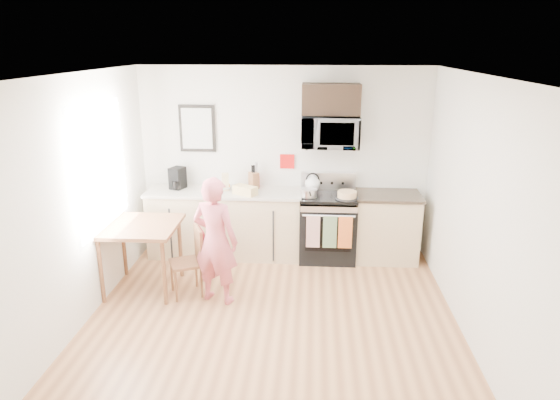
# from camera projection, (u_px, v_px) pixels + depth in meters

# --- Properties ---
(floor) EXTENTS (4.60, 4.60, 0.00)m
(floor) POSITION_uv_depth(u_px,v_px,m) (270.00, 333.00, 5.18)
(floor) COLOR brown
(floor) RESTS_ON ground
(back_wall) EXTENTS (4.00, 0.04, 2.60)m
(back_wall) POSITION_uv_depth(u_px,v_px,m) (284.00, 161.00, 6.98)
(back_wall) COLOR white
(back_wall) RESTS_ON floor
(front_wall) EXTENTS (4.00, 0.04, 2.60)m
(front_wall) POSITION_uv_depth(u_px,v_px,m) (229.00, 359.00, 2.60)
(front_wall) COLOR white
(front_wall) RESTS_ON floor
(left_wall) EXTENTS (0.04, 4.60, 2.60)m
(left_wall) POSITION_uv_depth(u_px,v_px,m) (67.00, 210.00, 4.92)
(left_wall) COLOR white
(left_wall) RESTS_ON floor
(right_wall) EXTENTS (0.04, 4.60, 2.60)m
(right_wall) POSITION_uv_depth(u_px,v_px,m) (482.00, 220.00, 4.66)
(right_wall) COLOR white
(right_wall) RESTS_ON floor
(ceiling) EXTENTS (4.00, 4.60, 0.04)m
(ceiling) POSITION_uv_depth(u_px,v_px,m) (268.00, 76.00, 4.40)
(ceiling) COLOR white
(ceiling) RESTS_ON back_wall
(window) EXTENTS (0.06, 1.40, 1.50)m
(window) POSITION_uv_depth(u_px,v_px,m) (101.00, 167.00, 5.61)
(window) COLOR silver
(window) RESTS_ON left_wall
(cabinet_left) EXTENTS (2.10, 0.60, 0.90)m
(cabinet_left) POSITION_uv_depth(u_px,v_px,m) (225.00, 224.00, 7.00)
(cabinet_left) COLOR #D3BE87
(cabinet_left) RESTS_ON floor
(countertop_left) EXTENTS (2.14, 0.64, 0.04)m
(countertop_left) POSITION_uv_depth(u_px,v_px,m) (224.00, 192.00, 6.86)
(countertop_left) COLOR beige
(countertop_left) RESTS_ON cabinet_left
(cabinet_right) EXTENTS (0.84, 0.60, 0.90)m
(cabinet_right) POSITION_uv_depth(u_px,v_px,m) (386.00, 228.00, 6.85)
(cabinet_right) COLOR #D3BE87
(cabinet_right) RESTS_ON floor
(countertop_right) EXTENTS (0.88, 0.64, 0.04)m
(countertop_right) POSITION_uv_depth(u_px,v_px,m) (388.00, 195.00, 6.71)
(countertop_right) COLOR black
(countertop_right) RESTS_ON cabinet_right
(range) EXTENTS (0.76, 0.70, 1.16)m
(range) POSITION_uv_depth(u_px,v_px,m) (328.00, 228.00, 6.89)
(range) COLOR black
(range) RESTS_ON floor
(microwave) EXTENTS (0.76, 0.51, 0.42)m
(microwave) POSITION_uv_depth(u_px,v_px,m) (330.00, 132.00, 6.59)
(microwave) COLOR silver
(microwave) RESTS_ON back_wall
(upper_cabinet) EXTENTS (0.76, 0.35, 0.40)m
(upper_cabinet) POSITION_uv_depth(u_px,v_px,m) (331.00, 99.00, 6.51)
(upper_cabinet) COLOR black
(upper_cabinet) RESTS_ON back_wall
(wall_art) EXTENTS (0.50, 0.04, 0.65)m
(wall_art) POSITION_uv_depth(u_px,v_px,m) (197.00, 128.00, 6.90)
(wall_art) COLOR black
(wall_art) RESTS_ON back_wall
(wall_trivet) EXTENTS (0.20, 0.02, 0.20)m
(wall_trivet) POSITION_uv_depth(u_px,v_px,m) (287.00, 161.00, 6.96)
(wall_trivet) COLOR red
(wall_trivet) RESTS_ON back_wall
(person) EXTENTS (0.63, 0.50, 1.49)m
(person) POSITION_uv_depth(u_px,v_px,m) (215.00, 241.00, 5.63)
(person) COLOR #BE344E
(person) RESTS_ON floor
(dining_table) EXTENTS (0.89, 0.89, 0.83)m
(dining_table) POSITION_uv_depth(u_px,v_px,m) (140.00, 232.00, 5.91)
(dining_table) COLOR brown
(dining_table) RESTS_ON floor
(chair) EXTENTS (0.49, 0.47, 0.83)m
(chair) POSITION_uv_depth(u_px,v_px,m) (195.00, 251.00, 5.87)
(chair) COLOR brown
(chair) RESTS_ON floor
(knife_block) EXTENTS (0.17, 0.18, 0.23)m
(knife_block) POSITION_uv_depth(u_px,v_px,m) (254.00, 180.00, 6.94)
(knife_block) COLOR brown
(knife_block) RESTS_ON countertop_left
(utensil_crock) EXTENTS (0.12, 0.12, 0.36)m
(utensil_crock) POSITION_uv_depth(u_px,v_px,m) (255.00, 177.00, 6.99)
(utensil_crock) COLOR red
(utensil_crock) RESTS_ON countertop_left
(fruit_bowl) EXTENTS (0.27, 0.27, 0.10)m
(fruit_bowl) POSITION_uv_depth(u_px,v_px,m) (224.00, 187.00, 6.89)
(fruit_bowl) COLOR white
(fruit_bowl) RESTS_ON countertop_left
(milk_carton) EXTENTS (0.11, 0.11, 0.24)m
(milk_carton) POSITION_uv_depth(u_px,v_px,m) (225.00, 182.00, 6.84)
(milk_carton) COLOR #D4BB7F
(milk_carton) RESTS_ON countertop_left
(coffee_maker) EXTENTS (0.23, 0.28, 0.30)m
(coffee_maker) POSITION_uv_depth(u_px,v_px,m) (177.00, 179.00, 6.91)
(coffee_maker) COLOR black
(coffee_maker) RESTS_ON countertop_left
(bread_bag) EXTENTS (0.36, 0.31, 0.12)m
(bread_bag) POSITION_uv_depth(u_px,v_px,m) (245.00, 190.00, 6.66)
(bread_bag) COLOR tan
(bread_bag) RESTS_ON countertop_left
(cake) EXTENTS (0.31, 0.31, 0.10)m
(cake) POSITION_uv_depth(u_px,v_px,m) (347.00, 195.00, 6.54)
(cake) COLOR black
(cake) RESTS_ON range
(kettle) EXTENTS (0.21, 0.21, 0.27)m
(kettle) POSITION_uv_depth(u_px,v_px,m) (313.00, 184.00, 6.83)
(kettle) COLOR white
(kettle) RESTS_ON range
(pot) EXTENTS (0.22, 0.38, 0.11)m
(pot) POSITION_uv_depth(u_px,v_px,m) (309.00, 193.00, 6.61)
(pot) COLOR silver
(pot) RESTS_ON range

